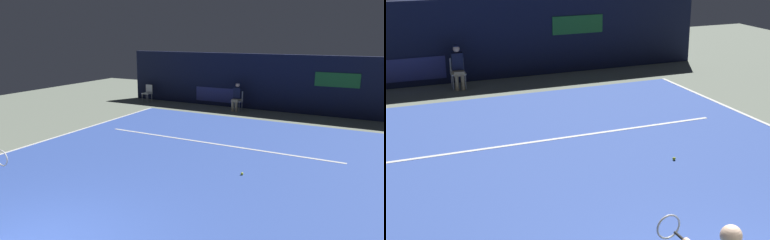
# 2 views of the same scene
# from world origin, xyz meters

# --- Properties ---
(ground_plane) EXTENTS (30.10, 30.10, 0.00)m
(ground_plane) POSITION_xyz_m (0.00, 5.10, 0.00)
(ground_plane) COLOR gray
(court_surface) EXTENTS (10.31, 12.20, 0.01)m
(court_surface) POSITION_xyz_m (0.00, 5.10, 0.01)
(court_surface) COLOR #3856B2
(court_surface) RESTS_ON ground
(line_service) EXTENTS (8.05, 0.10, 0.01)m
(line_service) POSITION_xyz_m (0.00, 7.23, 0.01)
(line_service) COLOR white
(line_service) RESTS_ON court_surface
(back_wall) EXTENTS (14.77, 0.33, 2.60)m
(back_wall) POSITION_xyz_m (-0.00, 13.41, 1.30)
(back_wall) COLOR #141933
(back_wall) RESTS_ON ground
(line_judge_on_chair) EXTENTS (0.46, 0.54, 1.32)m
(line_judge_on_chair) POSITION_xyz_m (-1.24, 12.56, 0.69)
(line_judge_on_chair) COLOR white
(line_judge_on_chair) RESTS_ON ground
(tennis_ball) EXTENTS (0.07, 0.07, 0.07)m
(tennis_ball) POSITION_xyz_m (1.77, 5.13, 0.05)
(tennis_ball) COLOR #CCE033
(tennis_ball) RESTS_ON court_surface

